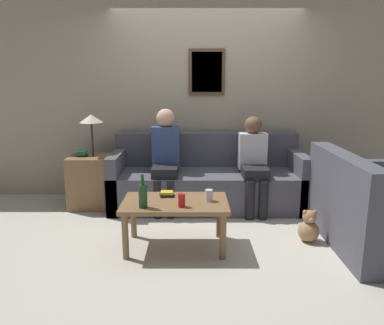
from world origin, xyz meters
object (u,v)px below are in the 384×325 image
(couch_main, at_px, (206,181))
(teddy_bear, at_px, (307,228))
(coffee_table, at_px, (174,208))
(person_right, at_px, (252,160))
(wine_bottle, at_px, (141,195))
(couch_side, at_px, (368,213))
(person_left, at_px, (164,155))
(drinking_glass, at_px, (207,195))

(couch_main, relative_size, teddy_bear, 7.26)
(couch_main, distance_m, coffee_table, 1.31)
(couch_main, height_order, person_right, person_right)
(couch_main, height_order, wine_bottle, couch_main)
(couch_main, distance_m, person_right, 0.68)
(couch_side, height_order, person_right, person_right)
(person_left, xyz_separation_m, person_right, (1.08, -0.04, -0.05))
(drinking_glass, height_order, teddy_bear, drinking_glass)
(couch_side, bearing_deg, person_right, 45.09)
(coffee_table, height_order, person_right, person_right)
(drinking_glass, bearing_deg, couch_main, 88.41)
(person_left, bearing_deg, person_right, -2.25)
(couch_side, bearing_deg, wine_bottle, 96.40)
(couch_main, height_order, teddy_bear, couch_main)
(coffee_table, xyz_separation_m, person_left, (-0.16, 1.11, 0.29))
(drinking_glass, relative_size, person_left, 0.09)
(person_left, distance_m, person_right, 1.08)
(wine_bottle, xyz_separation_m, person_left, (0.12, 1.29, 0.11))
(coffee_table, xyz_separation_m, person_right, (0.92, 1.06, 0.24))
(wine_bottle, bearing_deg, couch_main, 66.00)
(coffee_table, xyz_separation_m, teddy_bear, (1.34, 0.13, -0.26))
(couch_main, xyz_separation_m, couch_side, (1.56, -1.19, 0.00))
(couch_main, height_order, coffee_table, couch_main)
(couch_side, relative_size, coffee_table, 1.47)
(couch_side, xyz_separation_m, person_left, (-2.08, 1.04, 0.37))
(person_left, bearing_deg, couch_side, -26.54)
(wine_bottle, distance_m, person_right, 1.73)
(couch_main, xyz_separation_m, teddy_bear, (0.98, -1.13, -0.17))
(couch_side, bearing_deg, drinking_glass, 92.15)
(coffee_table, height_order, teddy_bear, coffee_table)
(couch_main, relative_size, drinking_glass, 21.65)
(couch_main, relative_size, couch_side, 1.63)
(wine_bottle, bearing_deg, couch_side, 6.40)
(wine_bottle, distance_m, drinking_glass, 0.64)
(person_left, bearing_deg, drinking_glass, -66.06)
(couch_side, bearing_deg, couch_main, 52.58)
(couch_main, height_order, person_left, person_left)
(couch_side, distance_m, person_left, 2.36)
(couch_main, bearing_deg, person_left, -163.70)
(couch_side, bearing_deg, teddy_bear, 83.34)
(wine_bottle, bearing_deg, person_right, 46.05)
(person_right, distance_m, teddy_bear, 1.14)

